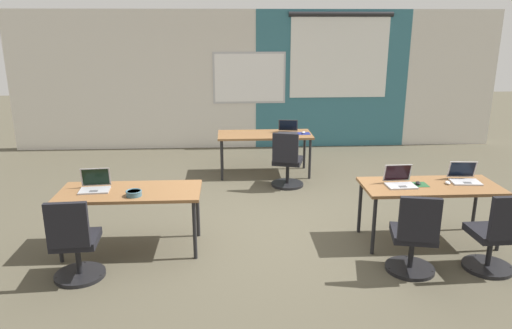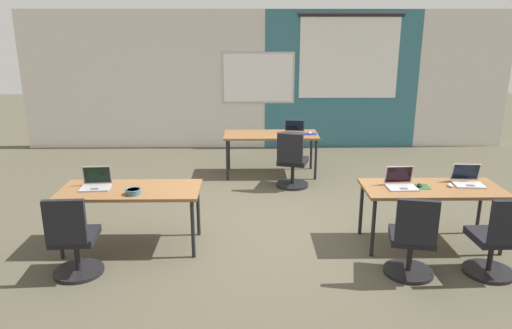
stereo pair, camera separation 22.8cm
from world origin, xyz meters
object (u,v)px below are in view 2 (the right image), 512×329
Objects in this scene: desk_near_right at (432,192)px; chair_near_left_end at (74,243)px; laptop_near_right_end at (468,180)px; chair_near_right_end at (496,244)px; mouse_far_right at (310,133)px; snack_bowl at (133,191)px; desk_near_left at (130,194)px; desk_far_center at (271,137)px; laptop_near_right_inner at (401,183)px; chair_far_right at (292,165)px; laptop_near_left_end at (96,183)px; mouse_near_right_inner at (420,185)px; chair_near_right_inner at (412,244)px; laptop_far_right at (294,131)px; mouse_near_right_end at (450,185)px.

chair_near_left_end is at bearing -169.77° from desk_near_right.
chair_near_right_end is (-0.04, -0.89, -0.39)m from laptop_near_right_end.
mouse_far_right is 0.64× the size of snack_bowl.
desk_near_left is 1.00× the size of desk_near_right.
mouse_far_right reaches higher than desk_far_center.
laptop_near_right_inner is 2.38m from chair_far_right.
laptop_near_left_end is at bearing 154.22° from snack_bowl.
desk_near_right is 4.01m from chair_near_left_end.
desk_far_center is 0.67m from mouse_far_right.
chair_near_left_end is (-2.19, -3.51, -0.28)m from desk_far_center.
chair_far_right is at bearing -135.09° from chair_near_left_end.
mouse_near_right_inner is at bearing -166.89° from laptop_near_right_end.
laptop_near_right_end is (0.45, 0.10, 0.11)m from desk_near_right.
chair_near_right_inner reaches higher than mouse_near_right_inner.
laptop_far_right is at bearing -65.95° from chair_near_right_end.
mouse_near_right_inner is at bearing 3.42° from snack_bowl.
mouse_far_right reaches higher than desk_near_left.
laptop_near_left_end is 0.53m from snack_bowl.
desk_far_center is 4.69× the size of laptop_near_right_inner.
chair_far_right is at bearing -59.15° from chair_near_right_inner.
laptop_far_right is 3.30× the size of mouse_far_right.
laptop_near_right_end is 3.26m from laptop_far_right.
chair_near_right_inner reaches higher than desk_near_right.
chair_near_left_end reaches higher than desk_far_center.
mouse_far_right is 0.85m from chair_far_right.
laptop_near_right_end reaches higher than desk_near_left.
laptop_near_left_end is at bearing -127.98° from desk_far_center.
laptop_near_right_inner is (-0.82, -0.10, 0.00)m from laptop_near_right_end.
chair_near_left_end is at bearing -117.53° from laptop_far_right.
chair_far_right is (-1.85, 2.88, 0.00)m from chair_near_right_end.
mouse_near_right_inner is at bearing 138.34° from chair_far_right.
mouse_far_right is (-0.63, 3.55, 0.36)m from chair_near_right_inner.
mouse_far_right is at bearing -68.13° from chair_near_right_inner.
mouse_far_right is (2.85, 3.48, 0.36)m from chair_near_left_end.
chair_far_right reaches higher than desk_near_left.
laptop_near_right_end is at bearing -124.39° from chair_near_right_inner.
chair_far_right reaches higher than mouse_near_right_end.
chair_near_right_inner is (-0.67, -0.79, -0.36)m from mouse_near_right_end.
chair_near_left_end is at bearing -2.98° from chair_near_right_end.
desk_near_right is 0.94m from chair_near_right_inner.
mouse_near_right_end is 0.12× the size of chair_near_right_end.
chair_near_right_end is 2.70× the size of laptop_near_right_inner.
laptop_near_right_inner is (3.57, 0.72, 0.39)m from chair_near_left_end.
desk_near_left is 3.13m from laptop_near_right_inner.
laptop_near_right_end reaches higher than mouse_near_right_end.
desk_near_left is 1.74× the size of chair_near_right_end.
laptop_near_right_end reaches higher than chair_far_right.
desk_far_center is at bearing 113.99° from laptop_near_right_inner.
mouse_near_right_end reaches higher than desk_near_right.
chair_near_left_end is at bearing -170.93° from laptop_near_right_inner.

